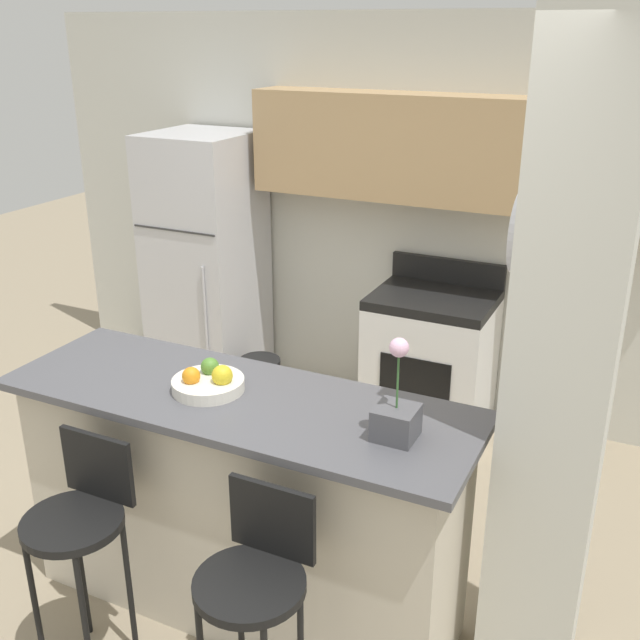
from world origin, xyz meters
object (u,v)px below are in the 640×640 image
at_px(bar_stool_right, 256,583).
at_px(fruit_bowl, 209,382).
at_px(stove_range, 430,361).
at_px(refrigerator, 207,264).
at_px(trash_bin, 260,385).
at_px(bar_stool_left, 81,522).
at_px(orchid_vase, 396,414).

relative_size(bar_stool_right, fruit_bowl, 3.32).
height_order(stove_range, fruit_bowl, fruit_bowl).
bearing_deg(fruit_bowl, bar_stool_right, -45.59).
relative_size(refrigerator, trash_bin, 4.76).
xyz_separation_m(bar_stool_left, orchid_vase, (1.09, 0.51, 0.48)).
bearing_deg(refrigerator, bar_stool_left, -67.09).
distance_m(orchid_vase, fruit_bowl, 0.83).
height_order(refrigerator, orchid_vase, refrigerator).
relative_size(stove_range, trash_bin, 2.82).
bearing_deg(bar_stool_left, fruit_bowl, 63.48).
bearing_deg(stove_range, fruit_bowl, -100.49).
height_order(refrigerator, stove_range, refrigerator).
xyz_separation_m(orchid_vase, trash_bin, (-1.56, 1.65, -0.96)).
bearing_deg(bar_stool_right, refrigerator, 126.82).
xyz_separation_m(refrigerator, trash_bin, (0.55, -0.24, -0.71)).
bearing_deg(orchid_vase, fruit_bowl, 178.45).
height_order(stove_range, orchid_vase, orchid_vase).
bearing_deg(stove_range, bar_stool_left, -104.18).
relative_size(bar_stool_left, fruit_bowl, 3.32).
bearing_deg(orchid_vase, bar_stool_left, -155.05).
height_order(refrigerator, bar_stool_left, refrigerator).
xyz_separation_m(stove_range, trash_bin, (-1.09, -0.30, -0.27)).
bearing_deg(stove_range, orchid_vase, -76.51).
xyz_separation_m(stove_range, fruit_bowl, (-0.36, -1.93, 0.63)).
relative_size(refrigerator, stove_range, 1.69).
height_order(orchid_vase, trash_bin, orchid_vase).
bearing_deg(stove_range, trash_bin, -164.59).
distance_m(refrigerator, bar_stool_left, 2.62).
height_order(refrigerator, trash_bin, refrigerator).
bearing_deg(fruit_bowl, stove_range, 79.51).
relative_size(stove_range, bar_stool_left, 1.08).
xyz_separation_m(refrigerator, stove_range, (1.64, 0.06, -0.44)).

